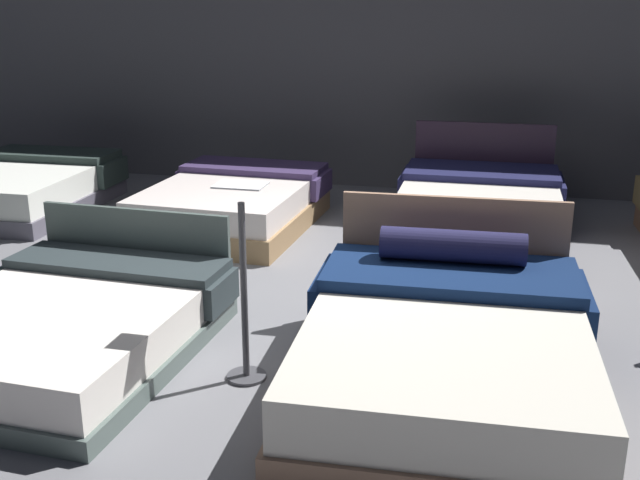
# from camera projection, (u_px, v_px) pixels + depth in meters

# --- Properties ---
(ground_plane) EXTENTS (18.00, 18.00, 0.02)m
(ground_plane) POSITION_uv_depth(u_px,v_px,m) (302.00, 300.00, 5.80)
(ground_plane) COLOR slate
(showroom_back_wall) EXTENTS (18.00, 0.06, 3.50)m
(showroom_back_wall) POSITION_uv_depth(u_px,v_px,m) (383.00, 38.00, 8.71)
(showroom_back_wall) COLOR #47474C
(showroom_back_wall) RESTS_ON ground_plane
(bed_1) EXTENTS (1.69, 2.05, 0.73)m
(bed_1) POSITION_uv_depth(u_px,v_px,m) (68.00, 325.00, 4.84)
(bed_1) COLOR #4C5A56
(bed_1) RESTS_ON ground_plane
(bed_2) EXTENTS (1.74, 2.22, 0.91)m
(bed_2) POSITION_uv_depth(u_px,v_px,m) (445.00, 348.00, 4.38)
(bed_2) COLOR #8C6952
(bed_2) RESTS_ON ground_plane
(bed_4) EXTENTS (1.57, 1.99, 0.52)m
(bed_4) POSITION_uv_depth(u_px,v_px,m) (24.00, 188.00, 8.18)
(bed_4) COLOR #55515F
(bed_4) RESTS_ON ground_plane
(bed_5) EXTENTS (1.59, 2.04, 0.51)m
(bed_5) POSITION_uv_depth(u_px,v_px,m) (233.00, 204.00, 7.55)
(bed_5) COLOR #92714B
(bed_5) RESTS_ON ground_plane
(bed_6) EXTENTS (1.58, 2.17, 0.97)m
(bed_6) POSITION_uv_depth(u_px,v_px,m) (478.00, 213.00, 7.09)
(bed_6) COLOR black
(bed_6) RESTS_ON ground_plane
(price_sign) EXTENTS (0.28, 0.24, 1.20)m
(price_sign) POSITION_uv_depth(u_px,v_px,m) (244.00, 305.00, 4.44)
(price_sign) COLOR #3F3F44
(price_sign) RESTS_ON ground_plane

